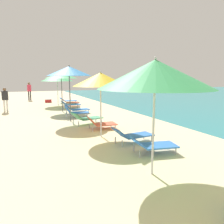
# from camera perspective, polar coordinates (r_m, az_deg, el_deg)

# --- Properties ---
(umbrella_third) EXTENTS (2.54, 2.54, 2.67)m
(umbrella_third) POSITION_cam_1_polar(r_m,az_deg,el_deg) (4.76, 11.51, 9.86)
(umbrella_third) COLOR silver
(umbrella_third) RESTS_ON ground
(lounger_third_shoreside) EXTENTS (1.47, 0.90, 0.51)m
(lounger_third_shoreside) POSITION_cam_1_polar(r_m,az_deg,el_deg) (6.45, 10.93, -8.58)
(lounger_third_shoreside) COLOR blue
(lounger_third_shoreside) RESTS_ON ground
(umbrella_fourth) EXTENTS (2.04, 2.04, 2.47)m
(umbrella_fourth) POSITION_cam_1_polar(r_m,az_deg,el_deg) (7.86, -3.10, 8.73)
(umbrella_fourth) COLOR silver
(umbrella_fourth) RESTS_ON ground
(lounger_fourth_shoreside) EXTENTS (1.26, 0.76, 0.54)m
(lounger_fourth_shoreside) POSITION_cam_1_polar(r_m,az_deg,el_deg) (9.31, -2.89, -3.02)
(lounger_fourth_shoreside) COLOR #D8593F
(lounger_fourth_shoreside) RESTS_ON ground
(lounger_fourth_inland) EXTENTS (1.47, 0.66, 0.58)m
(lounger_fourth_inland) POSITION_cam_1_polar(r_m,az_deg,el_deg) (7.34, 5.54, -6.11)
(lounger_fourth_inland) COLOR blue
(lounger_fourth_inland) RESTS_ON ground
(umbrella_fifth) EXTENTS (2.19, 2.19, 2.84)m
(umbrella_fifth) POSITION_cam_1_polar(r_m,az_deg,el_deg) (10.92, -11.46, 10.74)
(umbrella_fifth) COLOR #4C4C51
(umbrella_fifth) RESTS_ON ground
(lounger_fifth_shoreside) EXTENTS (1.41, 0.84, 0.67)m
(lounger_fifth_shoreside) POSITION_cam_1_polar(r_m,az_deg,el_deg) (12.12, -9.67, 0.10)
(lounger_fifth_shoreside) COLOR blue
(lounger_fifth_shoreside) RESTS_ON ground
(lounger_fifth_inland) EXTENTS (1.60, 0.94, 0.63)m
(lounger_fifth_inland) POSITION_cam_1_polar(r_m,az_deg,el_deg) (10.25, -6.83, -1.56)
(lounger_fifth_inland) COLOR #4CA572
(lounger_fifth_inland) RESTS_ON ground
(umbrella_sixth) EXTENTS (2.10, 2.10, 2.61)m
(umbrella_sixth) POSITION_cam_1_polar(r_m,az_deg,el_deg) (14.29, -13.50, 9.51)
(umbrella_sixth) COLOR #4C4C51
(umbrella_sixth) RESTS_ON ground
(lounger_sixth_shoreside) EXTENTS (1.44, 0.74, 0.59)m
(lounger_sixth_shoreside) POSITION_cam_1_polar(r_m,az_deg,el_deg) (15.71, -11.08, 2.08)
(lounger_sixth_shoreside) COLOR blue
(lounger_sixth_shoreside) RESTS_ON ground
(lounger_sixth_inland) EXTENTS (1.54, 0.73, 0.59)m
(lounger_sixth_inland) POSITION_cam_1_polar(r_m,az_deg,el_deg) (13.37, -9.44, 0.82)
(lounger_sixth_inland) COLOR blue
(lounger_sixth_inland) RESTS_ON ground
(umbrella_farthest) EXTENTS (2.53, 2.53, 2.55)m
(umbrella_farthest) POSITION_cam_1_polar(r_m,az_deg,el_deg) (17.69, -14.55, 8.91)
(umbrella_farthest) COLOR silver
(umbrella_farthest) RESTS_ON ground
(lounger_farthest_shoreside) EXTENTS (1.58, 0.93, 0.52)m
(lounger_farthest_shoreside) POSITION_cam_1_polar(r_m,az_deg,el_deg) (19.07, -11.75, 3.12)
(lounger_farthest_shoreside) COLOR blue
(lounger_farthest_shoreside) RESTS_ON ground
(lounger_farthest_inland) EXTENTS (1.34, 0.67, 0.60)m
(lounger_farthest_inland) POSITION_cam_1_polar(r_m,az_deg,el_deg) (17.05, -11.16, 2.66)
(lounger_farthest_inland) COLOR #D8593F
(lounger_farthest_inland) RESTS_ON ground
(person_walking_near) EXTENTS (0.38, 0.26, 1.57)m
(person_walking_near) POSITION_cam_1_polar(r_m,az_deg,el_deg) (15.55, -26.82, 3.53)
(person_walking_near) COLOR silver
(person_walking_near) RESTS_ON ground
(person_walking_mid) EXTENTS (0.37, 0.24, 1.77)m
(person_walking_mid) POSITION_cam_1_polar(r_m,az_deg,el_deg) (22.65, -21.37, 5.73)
(person_walking_mid) COLOR #262628
(person_walking_mid) RESTS_ON ground
(cooler_box) EXTENTS (0.61, 0.49, 0.31)m
(cooler_box) POSITION_cam_1_polar(r_m,az_deg,el_deg) (20.03, -16.75, 2.92)
(cooler_box) COLOR red
(cooler_box) RESTS_ON ground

